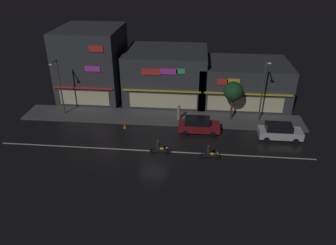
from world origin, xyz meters
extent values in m
plane|color=black|center=(0.00, 0.00, 0.00)|extent=(140.00, 140.00, 0.00)
cube|color=beige|center=(0.00, 0.00, 0.01)|extent=(30.41, 0.16, 0.01)
cube|color=#4C4C4F|center=(0.00, 7.02, 0.07)|extent=(32.01, 3.82, 0.14)
cube|color=#383A3F|center=(0.00, 13.22, 3.13)|extent=(10.04, 8.49, 6.27)
cube|color=yellow|center=(0.00, 8.85, 2.60)|extent=(9.53, 0.24, 0.12)
cube|color=#33E572|center=(2.00, 8.91, 5.05)|extent=(0.98, 0.08, 0.58)
cube|color=red|center=(-1.39, 8.91, 4.89)|extent=(2.16, 0.08, 0.75)
cube|color=#D83FD8|center=(0.67, 8.91, 4.98)|extent=(2.00, 0.08, 0.65)
cube|color=beige|center=(0.00, 8.91, 1.30)|extent=(8.03, 0.06, 1.80)
cube|color=#383A3F|center=(-9.60, 13.23, 4.41)|extent=(7.60, 8.50, 8.81)
cube|color=red|center=(-9.60, 8.85, 2.60)|extent=(7.22, 0.24, 0.12)
cube|color=#D83FD8|center=(-8.20, 8.91, 5.02)|extent=(1.82, 0.08, 0.63)
cube|color=red|center=(-7.52, 8.91, 7.36)|extent=(1.62, 0.08, 0.71)
cube|color=beige|center=(-9.60, 8.91, 1.30)|extent=(6.08, 0.06, 1.80)
cube|color=#383A3F|center=(9.60, 12.84, 2.56)|extent=(10.90, 7.72, 5.12)
cube|color=yellow|center=(9.60, 8.85, 2.60)|extent=(10.35, 0.24, 0.12)
cube|color=yellow|center=(8.01, 8.91, 4.06)|extent=(1.40, 0.08, 0.59)
cube|color=red|center=(6.80, 8.91, 3.96)|extent=(1.25, 0.08, 0.67)
cube|color=beige|center=(9.60, 8.91, 1.30)|extent=(8.72, 0.06, 1.80)
cylinder|color=#47494C|center=(-11.44, 6.86, 3.41)|extent=(0.16, 0.16, 6.54)
cube|color=#47494C|center=(-11.44, 6.16, 6.58)|extent=(0.10, 1.40, 0.10)
ellipsoid|color=#F9E099|center=(-11.44, 5.46, 6.50)|extent=(0.44, 0.32, 0.20)
cylinder|color=#47494C|center=(10.92, 6.93, 3.81)|extent=(0.16, 0.16, 7.34)
cube|color=#47494C|center=(10.92, 6.23, 7.38)|extent=(0.10, 1.40, 0.10)
ellipsoid|color=#F9E099|center=(10.92, 5.53, 7.30)|extent=(0.44, 0.32, 0.20)
cylinder|color=gray|center=(2.03, 6.64, 0.93)|extent=(0.38, 0.38, 1.58)
sphere|color=tan|center=(2.03, 6.64, 1.83)|extent=(0.22, 0.22, 0.22)
cylinder|color=#473323|center=(7.89, 7.24, 1.42)|extent=(0.24, 0.24, 2.55)
sphere|color=#194723|center=(7.89, 7.24, 3.55)|extent=(2.14, 2.14, 2.14)
cube|color=maroon|center=(4.33, 4.06, 0.69)|extent=(4.30, 1.78, 0.76)
cube|color=black|center=(4.12, 4.06, 1.37)|extent=(2.58, 1.57, 0.60)
cube|color=#F9F2CC|center=(6.44, 4.66, 0.79)|extent=(0.08, 0.20, 0.12)
cube|color=#F9F2CC|center=(6.44, 3.45, 0.79)|extent=(0.08, 0.20, 0.12)
cylinder|color=black|center=(5.75, 4.95, 0.31)|extent=(0.62, 0.20, 0.62)
cylinder|color=black|center=(5.75, 3.17, 0.31)|extent=(0.62, 0.20, 0.62)
cylinder|color=black|center=(2.91, 4.95, 0.31)|extent=(0.62, 0.20, 0.62)
cylinder|color=black|center=(2.91, 3.17, 0.31)|extent=(0.62, 0.20, 0.62)
cube|color=silver|center=(12.53, 3.48, 0.69)|extent=(4.30, 1.78, 0.76)
cube|color=black|center=(12.31, 3.48, 1.37)|extent=(2.58, 1.57, 0.60)
cube|color=#F9F2CC|center=(14.64, 4.09, 0.79)|extent=(0.08, 0.20, 0.12)
cube|color=#F9F2CC|center=(14.64, 2.88, 0.79)|extent=(0.08, 0.20, 0.12)
cylinder|color=black|center=(13.95, 4.37, 0.31)|extent=(0.62, 0.20, 0.62)
cylinder|color=black|center=(13.95, 2.59, 0.31)|extent=(0.62, 0.20, 0.62)
cylinder|color=black|center=(11.11, 4.37, 0.31)|extent=(0.62, 0.20, 0.62)
cylinder|color=black|center=(11.11, 2.59, 0.31)|extent=(0.62, 0.20, 0.62)
cylinder|color=black|center=(6.02, -0.91, 0.30)|extent=(0.60, 0.08, 0.60)
cylinder|color=black|center=(4.72, -0.91, 0.30)|extent=(0.60, 0.10, 0.60)
cube|color=black|center=(5.37, -0.91, 0.40)|extent=(1.30, 0.14, 0.20)
ellipsoid|color=gold|center=(5.57, -0.91, 0.62)|extent=(0.44, 0.26, 0.24)
cube|color=black|center=(5.17, -0.91, 0.55)|extent=(0.56, 0.22, 0.10)
cylinder|color=slate|center=(5.97, -0.91, 0.85)|extent=(0.03, 0.60, 0.03)
sphere|color=white|center=(6.06, -0.91, 0.75)|extent=(0.14, 0.14, 0.14)
cylinder|color=#232328|center=(5.22, -0.91, 0.95)|extent=(0.32, 0.32, 0.70)
sphere|color=#333338|center=(5.22, -0.91, 1.41)|extent=(0.22, 0.22, 0.22)
cylinder|color=black|center=(1.34, -0.48, 0.30)|extent=(0.60, 0.08, 0.60)
cylinder|color=black|center=(0.04, -0.48, 0.30)|extent=(0.60, 0.10, 0.60)
cube|color=black|center=(0.69, -0.48, 0.40)|extent=(1.30, 0.14, 0.20)
ellipsoid|color=gold|center=(0.89, -0.48, 0.62)|extent=(0.44, 0.26, 0.24)
cube|color=black|center=(0.49, -0.48, 0.55)|extent=(0.56, 0.22, 0.10)
cylinder|color=slate|center=(1.29, -0.48, 0.85)|extent=(0.03, 0.60, 0.03)
sphere|color=white|center=(1.38, -0.48, 0.75)|extent=(0.14, 0.14, 0.14)
cylinder|color=#232328|center=(0.54, -0.48, 0.95)|extent=(0.32, 0.32, 0.70)
sphere|color=#333338|center=(0.54, -0.48, 1.41)|extent=(0.22, 0.22, 0.22)
cone|color=orange|center=(-3.69, 4.27, 0.28)|extent=(0.36, 0.36, 0.55)
camera|label=1|loc=(3.88, -25.68, 16.80)|focal=34.24mm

